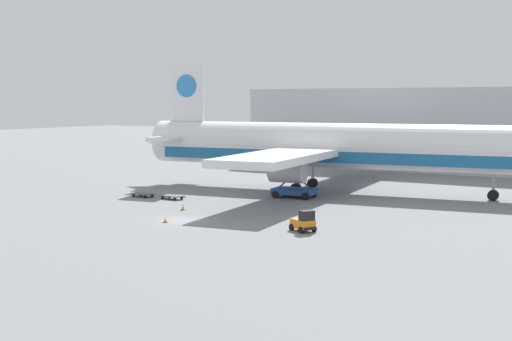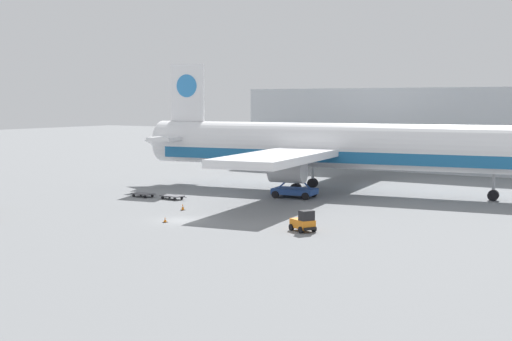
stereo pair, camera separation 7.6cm
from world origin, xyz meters
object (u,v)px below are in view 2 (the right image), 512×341
traffic_cone_near (183,207)px  traffic_cone_far (165,220)px  baggage_dolly_lead (143,194)px  scissor_lift_loader (295,181)px  baggage_dolly_second (172,196)px  baggage_tug_foreground (304,222)px  airplane_main (329,147)px

traffic_cone_near → traffic_cone_far: 7.89m
baggage_dolly_lead → traffic_cone_near: bearing=-25.1°
scissor_lift_loader → baggage_dolly_second: bearing=-149.8°
traffic_cone_far → scissor_lift_loader: bearing=84.9°
scissor_lift_loader → traffic_cone_far: scissor_lift_loader is taller
baggage_dolly_lead → scissor_lift_loader: bearing=34.1°
baggage_dolly_lead → traffic_cone_near: 12.23m
traffic_cone_near → baggage_tug_foreground: bearing=-13.8°
baggage_tug_foreground → baggage_dolly_second: bearing=-174.9°
scissor_lift_loader → baggage_dolly_second: (-11.78, -9.25, -1.67)m
scissor_lift_loader → baggage_tug_foreground: bearing=-66.9°
airplane_main → scissor_lift_loader: 8.25m
baggage_tug_foreground → traffic_cone_near: 17.69m
traffic_cone_near → traffic_cone_far: bearing=-64.7°
scissor_lift_loader → baggage_tug_foreground: size_ratio=1.98×
baggage_tug_foreground → baggage_dolly_second: size_ratio=0.75×
airplane_main → baggage_tug_foreground: size_ratio=20.56×
traffic_cone_far → baggage_dolly_second: bearing=126.3°
baggage_dolly_second → traffic_cone_near: traffic_cone_near is taller
scissor_lift_loader → traffic_cone_far: size_ratio=10.05×
baggage_dolly_second → traffic_cone_near: (6.38, -6.15, -0.03)m
baggage_dolly_lead → traffic_cone_near: size_ratio=5.07×
traffic_cone_near → traffic_cone_far: (3.37, -7.14, -0.09)m
scissor_lift_loader → traffic_cone_far: 22.70m
airplane_main → traffic_cone_near: bearing=-113.9°
baggage_dolly_lead → traffic_cone_far: traffic_cone_far is taller
scissor_lift_loader → traffic_cone_near: scissor_lift_loader is taller
airplane_main → traffic_cone_near: size_ratio=78.45×
airplane_main → baggage_dolly_second: airplane_main is taller
baggage_dolly_second → traffic_cone_far: bearing=-50.2°
baggage_dolly_lead → baggage_dolly_second: 4.37m
airplane_main → baggage_dolly_second: size_ratio=15.47×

